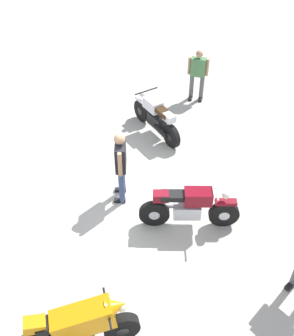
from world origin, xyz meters
The scene contains 6 objects.
ground_plane centered at (0.00, 0.00, 0.00)m, with size 40.00×40.00×0.00m, color #B7B2A8.
motorcycle_orange_sportbike centered at (-3.24, 1.29, 0.59)m, with size 0.70×1.96×1.14m.
motorcycle_silver_cruiser centered at (2.47, -0.96, 0.52)m, with size 1.96×0.99×1.09m.
motorcycle_maroon_cruiser centered at (-0.93, -1.04, 0.52)m, with size 0.78×2.08×1.09m.
person_in_black_shirt centered at (0.13, 0.23, 1.01)m, with size 0.67×0.37×1.75m.
person_in_green_shirt centered at (4.08, -2.51, 0.88)m, with size 0.43×0.61×1.57m.
Camera 1 is at (-6.54, 0.76, 6.53)m, focal length 43.44 mm.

